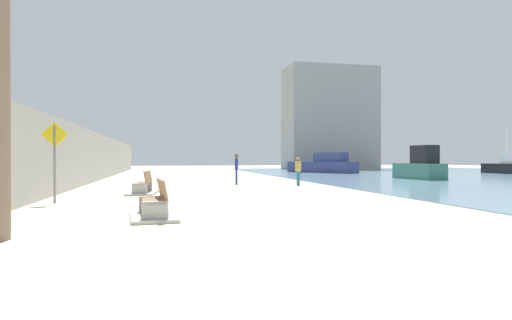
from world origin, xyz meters
TOP-DOWN VIEW (x-y plane):
  - ground_plane at (0.00, 18.00)m, footprint 120.00×120.00m
  - seawall at (-7.50, 18.00)m, footprint 0.80×64.00m
  - bench_near at (-3.09, 2.93)m, footprint 1.30×2.20m
  - bench_far at (-3.71, 10.38)m, footprint 1.31×2.20m
  - person_walking at (1.28, 16.41)m, footprint 0.24×0.52m
  - person_standing at (4.43, 14.50)m, footprint 0.43×0.37m
  - boat_outer at (14.76, 18.69)m, footprint 1.84×4.15m
  - boat_far_right at (29.43, 26.33)m, footprint 1.91×5.15m
  - boat_far_left at (13.01, 32.76)m, footprint 5.49×7.77m
  - pedestrian_sign at (-6.41, 7.25)m, footprint 0.85×0.08m
  - harbor_building at (19.07, 46.00)m, footprint 12.00×6.00m

SIDE VIEW (x-z plane):
  - ground_plane at x=0.00m, z-range 0.00..0.00m
  - bench_near at x=-3.09m, z-range -0.26..0.72m
  - bench_far at x=-3.71m, z-range -0.26..0.72m
  - boat_far_left at x=13.01m, z-range -0.21..1.82m
  - boat_far_right at x=29.43m, z-range -1.91..3.60m
  - boat_outer at x=14.76m, z-range -0.28..2.08m
  - person_standing at x=4.43m, z-range 0.12..1.70m
  - person_walking at x=1.28m, z-range 0.16..1.93m
  - seawall at x=-7.50m, z-range 0.00..3.16m
  - pedestrian_sign at x=-6.41m, z-range 0.33..3.05m
  - harbor_building at x=19.07m, z-range 0.00..13.68m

